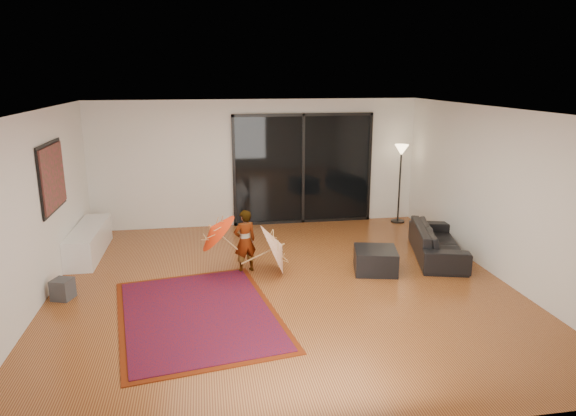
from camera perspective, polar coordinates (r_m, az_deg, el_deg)
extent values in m
plane|color=#9E5B2B|center=(8.08, -0.59, -8.68)|extent=(7.00, 7.00, 0.00)
plane|color=white|center=(7.44, -0.65, 10.80)|extent=(7.00, 7.00, 0.00)
plane|color=silver|center=(11.05, -3.46, 4.98)|extent=(7.00, 0.00, 7.00)
plane|color=silver|center=(4.40, 6.61, -10.24)|extent=(7.00, 0.00, 7.00)
plane|color=silver|center=(7.92, -26.51, -0.43)|extent=(0.00, 7.00, 7.00)
plane|color=silver|center=(8.88, 22.32, 1.51)|extent=(0.00, 7.00, 7.00)
cube|color=black|center=(11.19, 1.68, 4.34)|extent=(3.00, 0.04, 2.40)
cube|color=black|center=(11.02, 1.75, 10.32)|extent=(3.06, 0.06, 0.06)
cube|color=black|center=(11.44, 1.66, -1.45)|extent=(3.06, 0.06, 0.06)
cube|color=black|center=(11.17, 1.70, 4.33)|extent=(0.06, 0.06, 2.40)
cube|color=black|center=(8.79, -24.77, 3.14)|extent=(0.02, 1.28, 1.08)
cube|color=#1C4720|center=(8.78, -24.64, 3.15)|extent=(0.03, 1.18, 0.98)
cube|color=white|center=(10.01, -21.25, -3.45)|extent=(0.49, 1.89, 0.52)
cube|color=#424244|center=(8.28, -23.75, -8.25)|extent=(0.34, 0.34, 0.31)
cube|color=#5C1D07|center=(7.30, -9.98, -11.54)|extent=(2.53, 3.21, 0.01)
cube|color=maroon|center=(7.29, -9.98, -11.49)|extent=(2.35, 3.03, 0.02)
imported|color=black|center=(9.61, 16.27, -3.62)|extent=(1.25, 2.09, 0.57)
cube|color=black|center=(8.71, 9.68, -5.75)|extent=(0.82, 0.82, 0.39)
cylinder|color=black|center=(11.73, 12.08, -1.44)|extent=(0.30, 0.30, 0.03)
cylinder|color=black|center=(11.55, 12.28, 2.29)|extent=(0.04, 0.04, 1.59)
cone|color=#FFD899|center=(11.41, 12.50, 6.31)|extent=(0.30, 0.30, 0.23)
imported|color=#999999|center=(8.51, -4.81, -3.68)|extent=(0.45, 0.36, 1.06)
cone|color=red|center=(8.38, -8.56, -2.62)|extent=(0.64, 0.74, 0.65)
cylinder|color=tan|center=(8.48, -8.48, -4.78)|extent=(0.37, 0.02, 0.37)
cylinder|color=tan|center=(8.35, -8.59, -1.93)|extent=(0.05, 0.02, 0.05)
cone|color=white|center=(8.45, -0.65, -3.95)|extent=(0.52, 0.89, 0.89)
cylinder|color=tan|center=(8.57, -0.65, -6.30)|extent=(0.51, 0.02, 0.24)
cylinder|color=tan|center=(8.41, -0.66, -3.21)|extent=(0.06, 0.02, 0.04)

